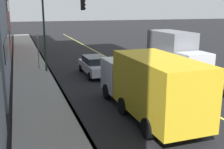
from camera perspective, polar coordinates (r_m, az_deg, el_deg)
ground at (r=21.43m, az=7.38°, el=-0.90°), size 200.00×200.00×0.00m
sidewalk_slab at (r=19.30m, az=-15.32°, el=-2.69°), size 80.00×3.08×0.15m
curb_edge at (r=19.43m, az=-11.03°, el=-2.34°), size 80.00×0.16×0.15m
lane_stripe_center at (r=21.43m, az=7.38°, el=-0.89°), size 80.00×0.16×0.01m
car_white at (r=22.47m, az=-3.60°, el=1.92°), size 4.63×1.89×1.51m
truck_gray at (r=23.68m, az=12.89°, el=4.62°), size 6.66×2.46×3.42m
truck_yellow at (r=13.80m, az=7.72°, el=-1.90°), size 8.06×2.64×3.13m
traffic_light_mast at (r=23.50m, az=-10.87°, el=10.88°), size 0.28×3.62×6.36m
street_sign_post at (r=24.73m, az=-15.11°, el=5.04°), size 0.60×0.08×3.15m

